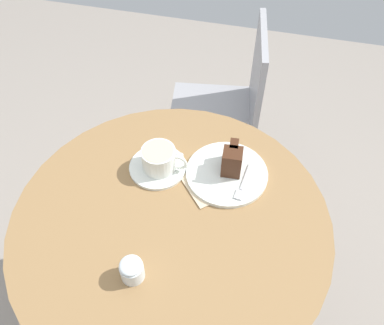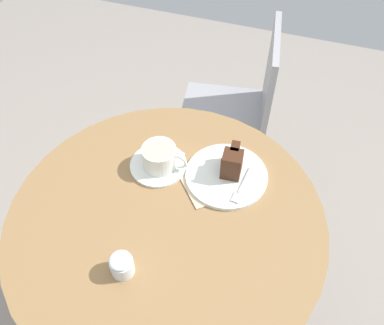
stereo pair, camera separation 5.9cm
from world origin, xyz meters
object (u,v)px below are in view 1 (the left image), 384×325
Objects in this scene: saucer at (158,167)px; teaspoon at (171,153)px; cake_plate at (227,173)px; fork at (242,185)px; coffee_cup at (160,159)px; sugar_pot at (132,270)px; napkin at (214,179)px; cake_slice at (232,160)px; cafe_chair at (232,102)px.

saucer is 1.62× the size of teaspoon.
cake_plate is 1.76× the size of fork.
coffee_cup is (0.01, 0.00, 0.04)m from saucer.
fork is at bearing -36.75° from cake_plate.
teaspoon is 0.39m from sugar_pot.
saucer reaches higher than napkin.
coffee_cup is 0.21m from cake_slice.
sugar_pot is (-0.09, -0.96, 0.29)m from cafe_chair.
teaspoon is 1.63× the size of sugar_pot.
coffee_cup is 0.99× the size of fork.
cafe_chair is (0.13, 0.63, -0.26)m from saucer.
cake_plate is 0.28× the size of cafe_chair.
fork is at bearing 2.01° from cafe_chair.
napkin is (0.16, -0.00, -0.04)m from coffee_cup.
coffee_cup reaches higher than napkin.
teaspoon is (0.02, 0.06, -0.03)m from coffee_cup.
cafe_chair reaches higher than teaspoon.
coffee_cup is at bearing 179.89° from napkin.
fork is 0.38m from sugar_pot.
cake_plate reaches higher than saucer.
cafe_chair reaches higher than fork.
cake_slice is at bearing -3.48° from teaspoon.
napkin is at bearing -0.06° from saucer.
saucer is 1.24× the size of fork.
sugar_pot is at bearing -27.09° from fork.
cafe_chair is (0.12, 0.63, -0.30)m from coffee_cup.
fork is (0.25, -0.01, -0.03)m from coffee_cup.
teaspoon reaches higher than cake_plate.
cafe_chair reaches higher than napkin.
cafe_chair reaches higher than saucer.
saucer is 0.06m from teaspoon.
fork is 0.16× the size of cafe_chair.
fork is (0.25, -0.01, 0.01)m from saucer.
saucer is 0.69m from cafe_chair.
cafe_chair is (-0.12, 0.64, -0.27)m from fork.
coffee_cup is 0.57× the size of napkin.
sugar_pot is at bearing -114.49° from cake_slice.
cafe_chair is at bearing 81.87° from teaspoon.
coffee_cup is 0.56× the size of cake_plate.
sugar_pot is (0.03, -0.34, -0.01)m from coffee_cup.
cake_plate is (0.20, 0.02, 0.00)m from saucer.
cake_plate is 2.62× the size of cake_slice.
saucer is 0.20m from cake_plate.
coffee_cup is at bearing 95.57° from sugar_pot.
cake_slice is 0.67m from cafe_chair.
cake_plate is 0.39m from sugar_pot.
teaspoon is at bearing -101.08° from fork.
sugar_pot is at bearing -85.52° from teaspoon.
cake_slice is (0.20, 0.04, 0.01)m from coffee_cup.
cafe_chair is at bearing -162.69° from fork.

